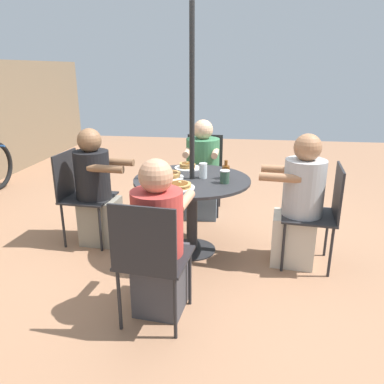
# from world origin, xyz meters

# --- Properties ---
(ground_plane) EXTENTS (12.00, 12.00, 0.00)m
(ground_plane) POSITION_xyz_m (0.00, 0.00, 0.00)
(ground_plane) COLOR #9E7051
(patio_table) EXTENTS (1.06, 1.06, 0.72)m
(patio_table) POSITION_xyz_m (0.00, 0.00, 0.58)
(patio_table) COLOR #28282B
(patio_table) RESTS_ON ground
(umbrella_pole) EXTENTS (0.04, 0.04, 2.16)m
(umbrella_pole) POSITION_xyz_m (0.00, 0.00, 1.08)
(umbrella_pole) COLOR black
(umbrella_pole) RESTS_ON ground
(patio_chair_north) EXTENTS (0.45, 0.45, 0.90)m
(patio_chair_north) POSITION_xyz_m (1.12, 0.01, 0.52)
(patio_chair_north) COLOR #232326
(patio_chair_north) RESTS_ON ground
(diner_north) EXTENTS (0.52, 0.38, 1.12)m
(diner_north) POSITION_xyz_m (0.94, 0.01, 0.50)
(diner_north) COLOR slate
(diner_north) RESTS_ON ground
(patio_chair_east) EXTENTS (0.48, 0.48, 0.90)m
(patio_chair_east) POSITION_xyz_m (0.07, 1.12, 0.52)
(patio_chair_east) COLOR #232326
(patio_chair_east) RESTS_ON ground
(diner_east) EXTENTS (0.36, 0.55, 1.14)m
(diner_east) POSITION_xyz_m (0.06, 0.94, 0.53)
(diner_east) COLOR gray
(diner_east) RESTS_ON ground
(patio_chair_south) EXTENTS (0.49, 0.49, 0.90)m
(patio_chair_south) POSITION_xyz_m (-1.12, 0.11, 0.52)
(patio_chair_south) COLOR #232326
(patio_chair_south) RESTS_ON ground
(diner_south) EXTENTS (0.54, 0.39, 1.12)m
(diner_south) POSITION_xyz_m (-0.94, 0.09, 0.51)
(diner_south) COLOR #3D3D42
(diner_south) RESTS_ON ground
(patio_chair_west) EXTENTS (0.49, 0.49, 0.90)m
(patio_chair_west) POSITION_xyz_m (-0.12, -1.12, 0.52)
(patio_chair_west) COLOR #232326
(patio_chair_west) RESTS_ON ground
(diner_west) EXTENTS (0.39, 0.56, 1.16)m
(diner_west) POSITION_xyz_m (-0.10, -0.94, 0.54)
(diner_west) COLOR beige
(diner_west) RESTS_ON ground
(pancake_plate_a) EXTENTS (0.26, 0.26, 0.06)m
(pancake_plate_a) POSITION_xyz_m (-0.30, 0.06, 0.74)
(pancake_plate_a) COLOR white
(pancake_plate_a) RESTS_ON patio_table
(pancake_plate_b) EXTENTS (0.26, 0.26, 0.07)m
(pancake_plate_b) POSITION_xyz_m (0.34, 0.09, 0.74)
(pancake_plate_b) COLOR white
(pancake_plate_b) RESTS_ON patio_table
(pancake_plate_c) EXTENTS (0.26, 0.26, 0.06)m
(pancake_plate_c) POSITION_xyz_m (-0.01, 0.20, 0.74)
(pancake_plate_c) COLOR white
(pancake_plate_c) RESTS_ON patio_table
(syrup_bottle) EXTENTS (0.09, 0.07, 0.17)m
(syrup_bottle) POSITION_xyz_m (0.05, -0.30, 0.78)
(syrup_bottle) COLOR brown
(syrup_bottle) RESTS_ON patio_table
(coffee_cup) EXTENTS (0.08, 0.08, 0.11)m
(coffee_cup) POSITION_xyz_m (-0.10, -0.30, 0.77)
(coffee_cup) COLOR #33513D
(coffee_cup) RESTS_ON patio_table
(drinking_glass_a) EXTENTS (0.07, 0.07, 0.14)m
(drinking_glass_a) POSITION_xyz_m (0.03, -0.10, 0.79)
(drinking_glass_a) COLOR silver
(drinking_glass_a) RESTS_ON patio_table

